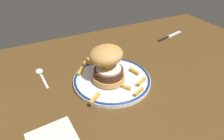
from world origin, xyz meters
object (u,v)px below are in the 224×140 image
(burger, at_px, (107,63))
(dinner_plate, at_px, (112,79))
(knife, at_px, (168,37))
(spoon, at_px, (40,72))

(burger, bearing_deg, dinner_plate, -8.28)
(burger, xyz_separation_m, knife, (0.42, 0.19, -0.07))
(burger, bearing_deg, spoon, 141.65)
(spoon, bearing_deg, burger, -38.35)
(spoon, bearing_deg, dinner_plate, -36.59)
(burger, xyz_separation_m, spoon, (-0.20, 0.15, -0.07))
(dinner_plate, distance_m, knife, 0.45)
(knife, bearing_deg, dinner_plate, -154.54)
(dinner_plate, relative_size, burger, 1.95)
(dinner_plate, xyz_separation_m, spoon, (-0.21, 0.16, -0.00))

